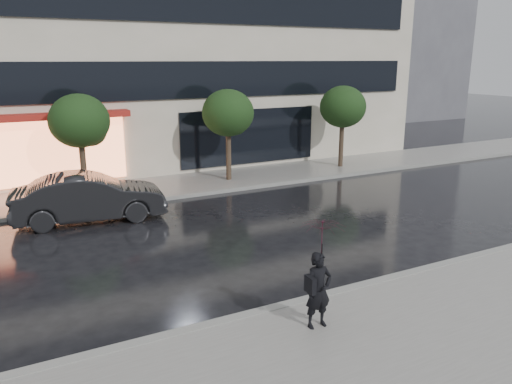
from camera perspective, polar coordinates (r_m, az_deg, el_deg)
ground at (r=12.10m, az=3.84°, el=-10.53°), size 120.00×120.00×0.00m
sidewalk_near at (r=9.80m, az=14.25°, el=-17.20°), size 60.00×4.50×0.12m
sidewalk_far at (r=21.00m, az=-10.86°, el=0.54°), size 60.00×3.50×0.12m
curb_near at (r=11.32m, az=6.54°, el=-12.10°), size 60.00×0.25×0.14m
curb_far at (r=19.38m, az=-9.34°, el=-0.58°), size 60.00×0.25×0.14m
bg_building_right at (r=49.05m, az=13.44°, el=17.87°), size 12.00×12.00×16.00m
tree_mid_west at (r=19.65m, az=-19.36°, el=7.48°), size 2.20×2.20×3.99m
tree_mid_east at (r=21.35m, az=-3.11°, el=8.83°), size 2.20×2.20×3.99m
tree_far_east at (r=24.45m, az=9.96°, el=9.41°), size 2.20×2.20×3.99m
parked_car at (r=17.25m, az=-18.49°, el=-0.60°), size 5.00×2.24×1.59m
pedestrian_with_umbrella at (r=9.61m, az=7.45°, el=-7.40°), size 0.90×0.92×2.19m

